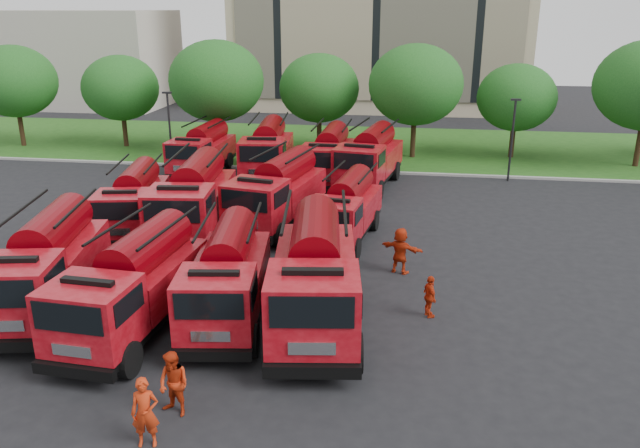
% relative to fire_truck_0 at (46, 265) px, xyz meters
% --- Properties ---
extents(ground, '(140.00, 140.00, 0.00)m').
position_rel_fire_truck_0_xyz_m(ground, '(6.63, 3.35, -1.71)').
color(ground, black).
rests_on(ground, ground).
extents(lawn, '(70.00, 16.00, 0.12)m').
position_rel_fire_truck_0_xyz_m(lawn, '(6.63, 29.35, -1.65)').
color(lawn, '#164412').
rests_on(lawn, ground).
extents(curb, '(70.00, 0.30, 0.14)m').
position_rel_fire_truck_0_xyz_m(curb, '(6.63, 21.25, -1.64)').
color(curb, gray).
rests_on(curb, ground).
extents(side_building, '(18.00, 12.00, 10.00)m').
position_rel_fire_truck_0_xyz_m(side_building, '(-23.37, 47.35, 3.29)').
color(side_building, '#AEA69A').
rests_on(side_building, ground).
extents(tree_0, '(6.30, 6.30, 7.70)m').
position_rel_fire_truck_0_xyz_m(tree_0, '(-17.37, 25.35, 3.31)').
color(tree_0, '#382314').
rests_on(tree_0, ground).
extents(tree_1, '(5.71, 5.71, 6.98)m').
position_rel_fire_truck_0_xyz_m(tree_1, '(-9.37, 26.35, 2.84)').
color(tree_1, '#382314').
rests_on(tree_1, ground).
extents(tree_2, '(6.72, 6.72, 8.22)m').
position_rel_fire_truck_0_xyz_m(tree_2, '(-1.37, 24.85, 3.64)').
color(tree_2, '#382314').
rests_on(tree_2, ground).
extents(tree_3, '(5.88, 5.88, 7.19)m').
position_rel_fire_truck_0_xyz_m(tree_3, '(5.63, 27.35, 2.97)').
color(tree_3, '#382314').
rests_on(tree_3, ground).
extents(tree_4, '(6.55, 6.55, 8.01)m').
position_rel_fire_truck_0_xyz_m(tree_4, '(12.63, 25.85, 3.51)').
color(tree_4, '#382314').
rests_on(tree_4, ground).
extents(tree_5, '(5.46, 5.46, 6.68)m').
position_rel_fire_truck_0_xyz_m(tree_5, '(19.63, 26.85, 2.64)').
color(tree_5, '#382314').
rests_on(tree_5, ground).
extents(lamp_post_0, '(0.60, 0.25, 5.11)m').
position_rel_fire_truck_0_xyz_m(lamp_post_0, '(-3.37, 20.55, 1.19)').
color(lamp_post_0, black).
rests_on(lamp_post_0, ground).
extents(lamp_post_1, '(0.60, 0.25, 5.11)m').
position_rel_fire_truck_0_xyz_m(lamp_post_1, '(18.63, 20.55, 1.19)').
color(lamp_post_1, black).
rests_on(lamp_post_1, ground).
extents(fire_truck_0, '(3.97, 7.82, 3.40)m').
position_rel_fire_truck_0_xyz_m(fire_truck_0, '(0.00, 0.00, 0.00)').
color(fire_truck_0, black).
rests_on(fire_truck_0, ground).
extents(fire_truck_1, '(3.05, 7.38, 3.29)m').
position_rel_fire_truck_0_xyz_m(fire_truck_1, '(3.70, -1.01, -0.06)').
color(fire_truck_1, black).
rests_on(fire_truck_1, ground).
extents(fire_truck_2, '(3.32, 7.19, 3.15)m').
position_rel_fire_truck_0_xyz_m(fire_truck_2, '(6.54, 0.26, -0.12)').
color(fire_truck_2, black).
rests_on(fire_truck_2, ground).
extents(fire_truck_3, '(3.79, 8.26, 3.62)m').
position_rel_fire_truck_0_xyz_m(fire_truck_3, '(9.58, 0.23, 0.11)').
color(fire_truck_3, black).
rests_on(fire_truck_3, ground).
extents(fire_truck_4, '(3.55, 7.00, 3.04)m').
position_rel_fire_truck_0_xyz_m(fire_truck_4, '(-0.47, 8.30, -0.18)').
color(fire_truck_4, black).
rests_on(fire_truck_4, ground).
extents(fire_truck_5, '(3.58, 8.12, 3.58)m').
position_rel_fire_truck_0_xyz_m(fire_truck_5, '(2.61, 8.14, 0.09)').
color(fire_truck_5, black).
rests_on(fire_truck_5, ground).
extents(fire_truck_6, '(3.95, 7.82, 3.40)m').
position_rel_fire_truck_0_xyz_m(fire_truck_6, '(6.16, 10.17, 0.00)').
color(fire_truck_6, black).
rests_on(fire_truck_6, ground).
extents(fire_truck_7, '(3.10, 6.73, 2.95)m').
position_rel_fire_truck_0_xyz_m(fire_truck_7, '(9.68, 8.67, -0.22)').
color(fire_truck_7, black).
rests_on(fire_truck_7, ground).
extents(fire_truck_8, '(2.77, 6.99, 3.14)m').
position_rel_fire_truck_0_xyz_m(fire_truck_8, '(-0.81, 19.46, -0.13)').
color(fire_truck_8, black).
rests_on(fire_truck_8, ground).
extents(fire_truck_9, '(3.45, 7.92, 3.50)m').
position_rel_fire_truck_0_xyz_m(fire_truck_9, '(3.59, 19.10, 0.05)').
color(fire_truck_9, black).
rests_on(fire_truck_9, ground).
extents(fire_truck_10, '(2.81, 7.38, 3.33)m').
position_rel_fire_truck_0_xyz_m(fire_truck_10, '(7.62, 18.40, -0.03)').
color(fire_truck_10, black).
rests_on(fire_truck_10, ground).
extents(fire_truck_11, '(3.85, 7.92, 3.46)m').
position_rel_fire_truck_0_xyz_m(fire_truck_11, '(10.10, 18.07, 0.03)').
color(fire_truck_11, black).
rests_on(fire_truck_11, ground).
extents(firefighter_0, '(0.78, 0.64, 1.87)m').
position_rel_fire_truck_0_xyz_m(firefighter_0, '(6.44, -6.51, -1.71)').
color(firefighter_0, '#B1280D').
rests_on(firefighter_0, ground).
extents(firefighter_1, '(1.01, 0.79, 1.84)m').
position_rel_fire_truck_0_xyz_m(firefighter_1, '(6.67, -5.23, -1.71)').
color(firefighter_1, '#B1280D').
rests_on(firefighter_1, ground).
extents(firefighter_2, '(0.81, 1.03, 1.54)m').
position_rel_fire_truck_0_xyz_m(firefighter_2, '(13.44, 1.40, -1.71)').
color(firefighter_2, '#B1280D').
rests_on(firefighter_2, ground).
extents(firefighter_3, '(1.14, 1.03, 1.58)m').
position_rel_fire_truck_0_xyz_m(firefighter_3, '(10.17, -2.25, -1.71)').
color(firefighter_3, black).
rests_on(firefighter_3, ground).
extents(firefighter_4, '(1.12, 1.02, 1.91)m').
position_rel_fire_truck_0_xyz_m(firefighter_4, '(0.03, 2.10, -1.71)').
color(firefighter_4, black).
rests_on(firefighter_4, ground).
extents(firefighter_5, '(1.95, 1.39, 1.93)m').
position_rel_fire_truck_0_xyz_m(firefighter_5, '(12.32, 5.15, -1.71)').
color(firefighter_5, '#B1280D').
rests_on(firefighter_5, ground).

